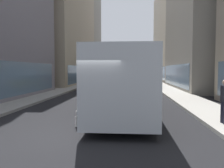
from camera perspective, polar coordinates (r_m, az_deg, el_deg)
name	(u,v)px	position (r m, az deg, el deg)	size (l,w,h in m)	color
ground_plane	(122,82)	(43.04, 2.43, 0.49)	(120.00, 120.00, 0.00)	black
sidewalk_left	(91,81)	(43.61, -5.08, 0.61)	(2.40, 110.00, 0.15)	gray
sidewalk_right	(153,82)	(43.21, 10.00, 0.55)	(2.40, 110.00, 0.15)	#ADA89E
building_left_mid	(47,21)	(40.35, -15.57, 14.48)	(11.96, 21.71, 20.07)	#A0937F
building_right_mid	(222,4)	(30.71, 25.24, 17.19)	(10.38, 15.38, 19.38)	gray
building_right_far	(182,34)	(50.49, 16.62, 11.68)	(9.15, 23.25, 19.17)	#B2A893
transit_bus	(124,78)	(12.70, 2.96, 1.47)	(2.78, 11.53, 3.05)	#999EA3
car_yellow_taxi	(91,82)	(26.27, -5.03, 0.40)	(1.84, 4.79, 1.62)	yellow
car_red_coupe	(112,79)	(35.47, 0.05, 1.19)	(1.93, 4.07, 1.62)	red
car_white_van	(127,82)	(27.99, 3.78, 0.58)	(1.78, 4.24, 1.62)	silver
car_black_suv	(107,78)	(42.88, -1.33, 1.58)	(1.84, 4.78, 1.62)	black
box_truck	(129,73)	(44.29, 4.05, 2.72)	(2.30, 7.50, 3.05)	#A51919
dalmatian_dog	(79,112)	(9.53, -7.95, -6.87)	(0.22, 0.96, 0.72)	white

